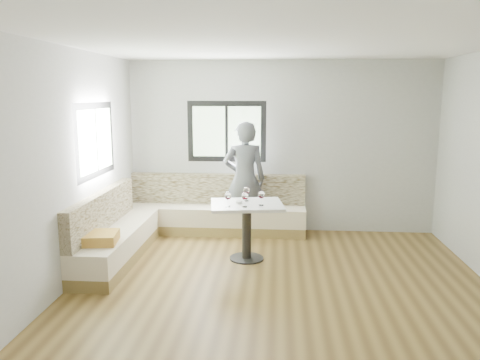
% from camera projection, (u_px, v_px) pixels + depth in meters
% --- Properties ---
extents(room, '(5.01, 5.01, 2.81)m').
position_uv_depth(room, '(275.00, 170.00, 5.30)').
color(room, brown).
rests_on(room, ground).
extents(banquette, '(2.90, 2.80, 0.95)m').
position_uv_depth(banquette, '(176.00, 222.00, 7.12)').
color(banquette, olive).
rests_on(banquette, ground).
extents(table, '(1.07, 0.89, 0.79)m').
position_uv_depth(table, '(247.00, 217.00, 6.39)').
color(table, black).
rests_on(table, ground).
extents(person, '(0.72, 0.52, 1.85)m').
position_uv_depth(person, '(245.00, 179.00, 7.43)').
color(person, '#52555B').
rests_on(person, ground).
extents(olive_ramekin, '(0.09, 0.09, 0.04)m').
position_uv_depth(olive_ramekin, '(239.00, 202.00, 6.34)').
color(olive_ramekin, white).
rests_on(olive_ramekin, table).
extents(wine_glass_a, '(0.09, 0.09, 0.20)m').
position_uv_depth(wine_glass_a, '(228.00, 196.00, 6.14)').
color(wine_glass_a, white).
rests_on(wine_glass_a, table).
extents(wine_glass_b, '(0.09, 0.09, 0.20)m').
position_uv_depth(wine_glass_b, '(245.00, 196.00, 6.12)').
color(wine_glass_b, white).
rests_on(wine_glass_b, table).
extents(wine_glass_c, '(0.09, 0.09, 0.20)m').
position_uv_depth(wine_glass_c, '(261.00, 195.00, 6.21)').
color(wine_glass_c, white).
rests_on(wine_glass_c, table).
extents(wine_glass_d, '(0.09, 0.09, 0.20)m').
position_uv_depth(wine_glass_d, '(247.00, 191.00, 6.47)').
color(wine_glass_d, white).
rests_on(wine_glass_d, table).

